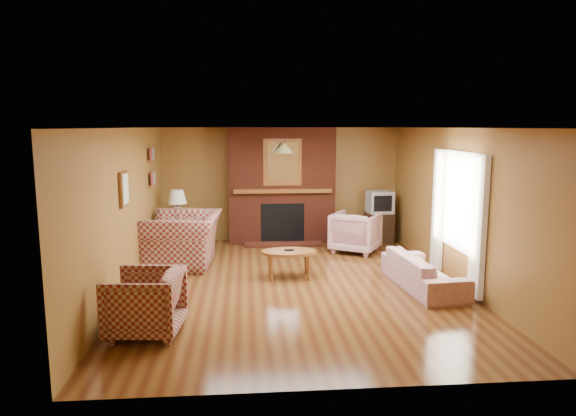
{
  "coord_description": "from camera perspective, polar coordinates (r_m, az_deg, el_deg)",
  "views": [
    {
      "loc": [
        -0.76,
        -7.64,
        2.42
      ],
      "look_at": [
        -0.07,
        0.6,
        1.1
      ],
      "focal_mm": 32.0,
      "sensor_mm": 36.0,
      "label": 1
    }
  ],
  "objects": [
    {
      "name": "floral_sofa",
      "position": [
        8.05,
        14.81,
        -6.85
      ],
      "size": [
        0.84,
        1.82,
        0.52
      ],
      "primitive_type": "imported",
      "rotation": [
        0.0,
        0.0,
        1.66
      ],
      "color": "#C5B599",
      "rests_on": "floor"
    },
    {
      "name": "table_lamp",
      "position": [
        10.29,
        -12.23,
        0.44
      ],
      "size": [
        0.38,
        0.38,
        0.63
      ],
      "color": "white",
      "rests_on": "side_table"
    },
    {
      "name": "wall_back",
      "position": [
        10.99,
        -0.8,
        2.68
      ],
      "size": [
        6.5,
        0.0,
        6.5
      ],
      "primitive_type": "plane",
      "rotation": [
        1.57,
        0.0,
        0.0
      ],
      "color": "brown",
      "rests_on": "floor"
    },
    {
      "name": "fireplace",
      "position": [
        10.73,
        -0.7,
        2.43
      ],
      "size": [
        2.2,
        0.82,
        2.4
      ],
      "color": "#562012",
      "rests_on": "floor"
    },
    {
      "name": "pendant_light",
      "position": [
        9.98,
        -0.43,
        6.64
      ],
      "size": [
        0.36,
        0.36,
        0.48
      ],
      "color": "black",
      "rests_on": "ceiling"
    },
    {
      "name": "crt_tv",
      "position": [
        10.92,
        10.16,
        0.69
      ],
      "size": [
        0.52,
        0.52,
        0.46
      ],
      "color": "#A4A6AC",
      "rests_on": "tv_stand"
    },
    {
      "name": "coffee_table",
      "position": [
        8.26,
        0.13,
        -5.15
      ],
      "size": [
        0.88,
        0.55,
        0.47
      ],
      "color": "brown",
      "rests_on": "floor"
    },
    {
      "name": "wall_right",
      "position": [
        8.4,
        18.1,
        0.25
      ],
      "size": [
        0.0,
        6.5,
        6.5
      ],
      "primitive_type": "plane",
      "rotation": [
        1.57,
        0.0,
        -1.57
      ],
      "color": "brown",
      "rests_on": "floor"
    },
    {
      "name": "bookshelf",
      "position": [
        9.72,
        -14.79,
        4.31
      ],
      "size": [
        0.09,
        0.55,
        0.71
      ],
      "color": "brown",
      "rests_on": "wall_left"
    },
    {
      "name": "wall_front",
      "position": [
        4.62,
        4.89,
        -6.3
      ],
      "size": [
        6.5,
        0.0,
        6.5
      ],
      "primitive_type": "plane",
      "rotation": [
        -1.57,
        0.0,
        0.0
      ],
      "color": "brown",
      "rests_on": "floor"
    },
    {
      "name": "plaid_armchair",
      "position": [
        6.31,
        -15.63,
        -10.14
      ],
      "size": [
        0.92,
        0.89,
        0.76
      ],
      "primitive_type": "imported",
      "rotation": [
        0.0,
        0.0,
        -1.67
      ],
      "color": "maroon",
      "rests_on": "floor"
    },
    {
      "name": "tv_stand",
      "position": [
        11.02,
        10.07,
        -2.1
      ],
      "size": [
        0.62,
        0.58,
        0.63
      ],
      "primitive_type": "cube",
      "rotation": [
        0.0,
        0.0,
        -0.1
      ],
      "color": "black",
      "rests_on": "floor"
    },
    {
      "name": "window_right",
      "position": [
        8.21,
        18.31,
        -0.47
      ],
      "size": [
        0.1,
        1.85,
        2.0
      ],
      "color": "beige",
      "rests_on": "wall_right"
    },
    {
      "name": "botanical_print",
      "position": [
        7.59,
        -17.76,
        2.03
      ],
      "size": [
        0.05,
        0.4,
        0.5
      ],
      "color": "brown",
      "rests_on": "wall_left"
    },
    {
      "name": "ceiling",
      "position": [
        7.68,
        0.9,
        8.9
      ],
      "size": [
        6.5,
        6.5,
        0.0
      ],
      "primitive_type": "plane",
      "rotation": [
        3.14,
        0.0,
        0.0
      ],
      "color": "silver",
      "rests_on": "wall_back"
    },
    {
      "name": "plaid_loveseat",
      "position": [
        9.2,
        -11.51,
        -3.46
      ],
      "size": [
        1.32,
        1.49,
        0.91
      ],
      "primitive_type": "imported",
      "rotation": [
        0.0,
        0.0,
        -1.64
      ],
      "color": "maroon",
      "rests_on": "floor"
    },
    {
      "name": "floor",
      "position": [
        8.05,
        0.85,
        -8.43
      ],
      "size": [
        6.5,
        6.5,
        0.0
      ],
      "primitive_type": "plane",
      "color": "#49240F",
      "rests_on": "ground"
    },
    {
      "name": "wall_left",
      "position": [
        7.93,
        -17.4,
        -0.21
      ],
      "size": [
        0.0,
        6.5,
        6.5
      ],
      "primitive_type": "plane",
      "rotation": [
        1.57,
        0.0,
        1.57
      ],
      "color": "brown",
      "rests_on": "floor"
    },
    {
      "name": "floral_armchair",
      "position": [
        10.06,
        7.53,
        -2.67
      ],
      "size": [
        1.16,
        1.16,
        0.78
      ],
      "primitive_type": "imported",
      "rotation": [
        0.0,
        0.0,
        2.59
      ],
      "color": "#C5B599",
      "rests_on": "floor"
    },
    {
      "name": "side_table",
      "position": [
        10.4,
        -12.11,
        -3.01
      ],
      "size": [
        0.45,
        0.45,
        0.56
      ],
      "primitive_type": "cube",
      "rotation": [
        0.0,
        0.0,
        0.06
      ],
      "color": "brown",
      "rests_on": "floor"
    }
  ]
}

